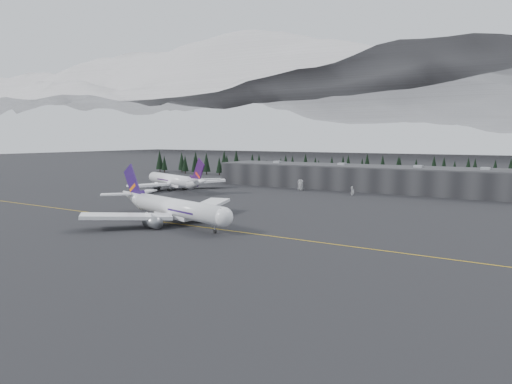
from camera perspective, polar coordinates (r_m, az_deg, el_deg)
The scene contains 9 objects.
ground at distance 139.29m, azimuth -4.35°, elevation -4.51°, with size 1400.00×1400.00×0.00m, color black.
taxiline at distance 137.71m, azimuth -4.85°, elevation -4.64°, with size 400.00×0.40×0.02m, color gold.
terminal at distance 249.54m, azimuth 12.82°, elevation 1.81°, with size 160.00×30.00×12.60m.
treeline at distance 284.59m, azimuth 15.26°, elevation 2.57°, with size 360.00×20.00×15.00m, color black.
mountain_ridge at distance 1113.45m, azimuth 27.74°, elevation 4.61°, with size 4400.00×900.00×420.00m, color white, non-canonical shape.
jet_main at distance 149.76m, azimuth -10.77°, elevation -1.84°, with size 60.21×54.84×18.05m.
jet_parked at distance 241.29m, azimuth -9.97°, elevation 1.40°, with size 58.44×52.17×17.82m.
gse_vehicle_a at distance 238.00m, azimuth 5.60°, elevation 0.38°, with size 2.65×5.75×1.60m, color silver.
gse_vehicle_b at distance 221.70m, azimuth 11.97°, elevation -0.22°, with size 1.76×4.37×1.49m, color white.
Camera 1 is at (80.75, -110.18, 27.23)m, focal length 32.00 mm.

